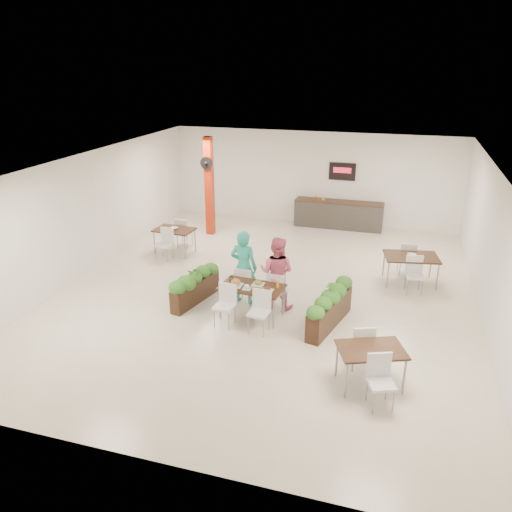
{
  "coord_description": "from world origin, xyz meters",
  "views": [
    {
      "loc": [
        2.98,
        -10.98,
        5.43
      ],
      "look_at": [
        -0.16,
        -0.44,
        1.1
      ],
      "focal_mm": 35.0,
      "sensor_mm": 36.0,
      "label": 1
    }
  ],
  "objects_px": {
    "service_counter": "(338,214)",
    "main_table": "(251,291)",
    "planter_left": "(195,283)",
    "planter_right": "(330,305)",
    "red_column": "(209,185)",
    "side_table_b": "(411,260)",
    "side_table_c": "(371,355)",
    "diner_man": "(244,267)",
    "diner_woman": "(277,272)",
    "side_table_a": "(174,233)"
  },
  "relations": [
    {
      "from": "service_counter",
      "to": "main_table",
      "type": "relative_size",
      "value": 1.74
    },
    {
      "from": "planter_left",
      "to": "planter_right",
      "type": "distance_m",
      "value": 3.27
    },
    {
      "from": "red_column",
      "to": "planter_right",
      "type": "relative_size",
      "value": 1.67
    },
    {
      "from": "side_table_b",
      "to": "side_table_c",
      "type": "distance_m",
      "value": 4.83
    },
    {
      "from": "red_column",
      "to": "planter_left",
      "type": "xyz_separation_m",
      "value": [
        1.51,
        -4.84,
        -1.15
      ]
    },
    {
      "from": "side_table_b",
      "to": "side_table_c",
      "type": "relative_size",
      "value": 1.01
    },
    {
      "from": "red_column",
      "to": "side_table_b",
      "type": "distance_m",
      "value": 6.87
    },
    {
      "from": "diner_man",
      "to": "diner_woman",
      "type": "distance_m",
      "value": 0.8
    },
    {
      "from": "side_table_a",
      "to": "red_column",
      "type": "bearing_deg",
      "value": 83.68
    },
    {
      "from": "side_table_a",
      "to": "side_table_b",
      "type": "relative_size",
      "value": 0.99
    },
    {
      "from": "diner_man",
      "to": "diner_woman",
      "type": "bearing_deg",
      "value": -174.66
    },
    {
      "from": "main_table",
      "to": "planter_left",
      "type": "distance_m",
      "value": 1.55
    },
    {
      "from": "main_table",
      "to": "diner_woman",
      "type": "relative_size",
      "value": 1.0
    },
    {
      "from": "planter_left",
      "to": "planter_right",
      "type": "xyz_separation_m",
      "value": [
        3.26,
        -0.26,
        0.01
      ]
    },
    {
      "from": "diner_woman",
      "to": "side_table_c",
      "type": "distance_m",
      "value": 3.45
    },
    {
      "from": "planter_left",
      "to": "side_table_b",
      "type": "xyz_separation_m",
      "value": [
        4.9,
        2.6,
        0.15
      ]
    },
    {
      "from": "service_counter",
      "to": "diner_woman",
      "type": "bearing_deg",
      "value": -95.14
    },
    {
      "from": "red_column",
      "to": "service_counter",
      "type": "distance_m",
      "value": 4.56
    },
    {
      "from": "red_column",
      "to": "diner_man",
      "type": "xyz_separation_m",
      "value": [
        2.62,
        -4.51,
        -0.74
      ]
    },
    {
      "from": "diner_man",
      "to": "side_table_a",
      "type": "height_order",
      "value": "diner_man"
    },
    {
      "from": "red_column",
      "to": "planter_right",
      "type": "height_order",
      "value": "red_column"
    },
    {
      "from": "service_counter",
      "to": "main_table",
      "type": "distance_m",
      "value": 7.1
    },
    {
      "from": "diner_woman",
      "to": "main_table",
      "type": "bearing_deg",
      "value": 63.24
    },
    {
      "from": "planter_right",
      "to": "side_table_b",
      "type": "xyz_separation_m",
      "value": [
        1.64,
        2.86,
        0.14
      ]
    },
    {
      "from": "side_table_b",
      "to": "diner_man",
      "type": "bearing_deg",
      "value": -159.55
    },
    {
      "from": "service_counter",
      "to": "diner_woman",
      "type": "height_order",
      "value": "service_counter"
    },
    {
      "from": "planter_left",
      "to": "side_table_c",
      "type": "distance_m",
      "value": 4.8
    },
    {
      "from": "side_table_a",
      "to": "diner_man",
      "type": "bearing_deg",
      "value": -36.1
    },
    {
      "from": "planter_left",
      "to": "side_table_a",
      "type": "relative_size",
      "value": 1.03
    },
    {
      "from": "diner_man",
      "to": "side_table_c",
      "type": "height_order",
      "value": "diner_man"
    },
    {
      "from": "main_table",
      "to": "side_table_a",
      "type": "relative_size",
      "value": 1.05
    },
    {
      "from": "diner_man",
      "to": "planter_right",
      "type": "bearing_deg",
      "value": 170.07
    },
    {
      "from": "planter_right",
      "to": "side_table_c",
      "type": "height_order",
      "value": "planter_right"
    },
    {
      "from": "service_counter",
      "to": "planter_left",
      "type": "distance_m",
      "value": 7.15
    },
    {
      "from": "planter_left",
      "to": "side_table_a",
      "type": "height_order",
      "value": "side_table_a"
    },
    {
      "from": "diner_man",
      "to": "planter_right",
      "type": "relative_size",
      "value": 0.94
    },
    {
      "from": "red_column",
      "to": "main_table",
      "type": "relative_size",
      "value": 1.85
    },
    {
      "from": "service_counter",
      "to": "planter_left",
      "type": "xyz_separation_m",
      "value": [
        -2.49,
        -6.7,
        -0.0
      ]
    },
    {
      "from": "planter_right",
      "to": "planter_left",
      "type": "bearing_deg",
      "value": 175.44
    },
    {
      "from": "diner_man",
      "to": "main_table",
      "type": "bearing_deg",
      "value": 126.14
    },
    {
      "from": "main_table",
      "to": "diner_woman",
      "type": "height_order",
      "value": "diner_woman"
    },
    {
      "from": "main_table",
      "to": "side_table_c",
      "type": "distance_m",
      "value": 3.33
    },
    {
      "from": "diner_man",
      "to": "side_table_b",
      "type": "height_order",
      "value": "diner_man"
    },
    {
      "from": "service_counter",
      "to": "side_table_b",
      "type": "relative_size",
      "value": 1.8
    },
    {
      "from": "red_column",
      "to": "planter_left",
      "type": "distance_m",
      "value": 5.2
    },
    {
      "from": "diner_woman",
      "to": "side_table_c",
      "type": "relative_size",
      "value": 1.04
    },
    {
      "from": "red_column",
      "to": "planter_left",
      "type": "relative_size",
      "value": 1.88
    },
    {
      "from": "planter_right",
      "to": "side_table_a",
      "type": "bearing_deg",
      "value": 148.75
    },
    {
      "from": "main_table",
      "to": "side_table_c",
      "type": "xyz_separation_m",
      "value": [
        2.76,
        -1.86,
        -0.02
      ]
    },
    {
      "from": "side_table_b",
      "to": "planter_right",
      "type": "bearing_deg",
      "value": -130.41
    }
  ]
}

